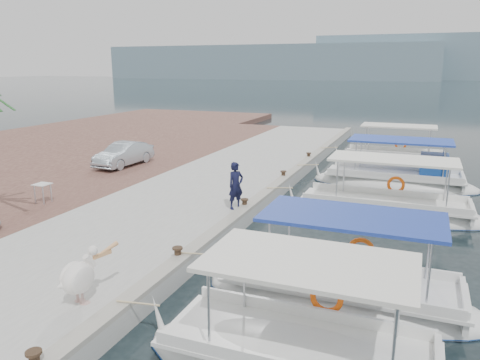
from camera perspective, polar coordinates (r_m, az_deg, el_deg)
name	(u,v)px	position (r m, az deg, el deg)	size (l,w,h in m)	color
ground	(238,235)	(15.75, -0.21, -6.74)	(400.00, 400.00, 0.00)	black
concrete_quay	(218,185)	(21.20, -2.76, -0.65)	(6.00, 40.00, 0.50)	#A1A19B
quay_curb	(276,184)	(20.17, 4.46, -0.52)	(0.44, 40.00, 0.12)	gray
cobblestone_strip	(125,176)	(23.64, -13.89, 0.47)	(4.00, 40.00, 0.50)	brown
fishing_caique_b	(340,299)	(11.71, 12.14, -13.97)	(6.77, 2.27, 2.83)	silver
fishing_caique_c	(384,213)	(18.49, 17.16, -3.83)	(7.55, 2.21, 2.83)	silver
fishing_caique_d	(396,182)	(23.18, 18.46, -0.27)	(7.57, 2.52, 2.83)	silver
fishing_caique_e	(393,161)	(28.57, 18.16, 2.18)	(6.82, 2.19, 2.83)	silver
mooring_bollards	(245,202)	(16.98, 0.56, -2.75)	(0.28, 20.28, 0.33)	black
pelican	(80,276)	(10.83, -18.96, -11.02)	(0.73, 1.54, 1.19)	tan
fisherman	(236,186)	(16.69, -0.51, -0.69)	(0.62, 0.41, 1.71)	black
parked_car	(124,154)	(24.79, -13.99, 3.07)	(1.27, 3.63, 1.20)	#A1AEB8
folding_table	(43,189)	(19.00, -22.94, -1.03)	(0.55, 0.55, 0.73)	silver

